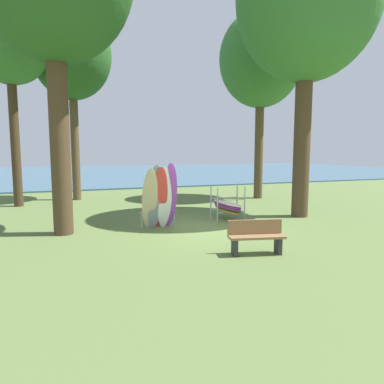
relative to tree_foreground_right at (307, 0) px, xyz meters
The scene contains 9 objects.
ground_plane 9.20m from the tree_foreground_right, behind, with size 80.00×80.00×0.00m, color #566B38.
lake_water 31.32m from the tree_foreground_right, 98.24° to the left, with size 80.00×36.00×0.10m, color #38607A.
tree_foreground_right is the anchor object (origin of this frame).
tree_mid_behind 5.45m from the tree_foreground_right, 76.58° to the left, with size 4.36×4.36×9.86m.
tree_far_left_back 11.36m from the tree_foreground_right, 135.41° to the left, with size 3.96×3.96×9.71m.
tree_far_right_back 12.61m from the tree_foreground_right, 148.30° to the left, with size 3.65×3.65×9.71m.
leaning_board_pile 9.10m from the tree_foreground_right, behind, with size 1.28×0.62×2.19m.
board_storage_rack 8.15m from the tree_foreground_right, behind, with size 1.15×2.12×1.25m.
park_bench 9.53m from the tree_foreground_right, 137.91° to the right, with size 1.46×0.71×0.85m.
Camera 1 is at (-4.32, -10.61, 2.58)m, focal length 32.52 mm.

